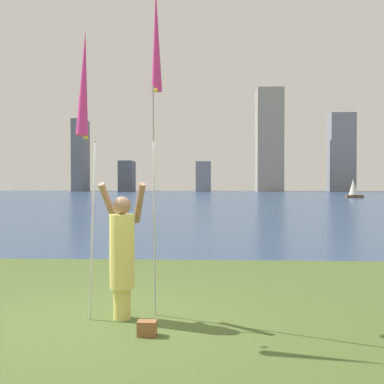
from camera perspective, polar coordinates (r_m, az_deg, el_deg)
ground at (r=57.14m, az=1.13°, el=-0.93°), size 120.00×138.00×0.12m
person at (r=6.39m, az=-8.94°, el=-7.56°), size 0.70×0.52×1.92m
kite_flag_left at (r=6.26m, az=-13.65°, el=12.84°), size 0.16×0.75×3.98m
kite_flag_right at (r=6.89m, az=-4.61°, el=17.98°), size 0.16×0.54×4.77m
bag at (r=5.85m, az=-5.78°, el=-16.95°), size 0.24×0.16×0.18m
sailboat_4 at (r=64.05m, az=19.96°, el=0.40°), size 2.34×1.22×3.78m
skyline_tower_0 at (r=120.58m, az=-14.07°, el=4.54°), size 3.12×6.72×18.66m
skyline_tower_1 at (r=117.72m, az=-8.33°, el=2.02°), size 3.58×6.41×7.88m
skyline_tower_2 at (r=113.89m, az=1.47°, el=2.00°), size 3.86×3.61×7.62m
skyline_tower_3 at (r=115.44m, az=9.85°, el=6.51°), size 6.55×6.92×25.86m
skyline_tower_4 at (r=119.05m, az=18.58°, el=4.81°), size 6.17×4.53×19.70m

